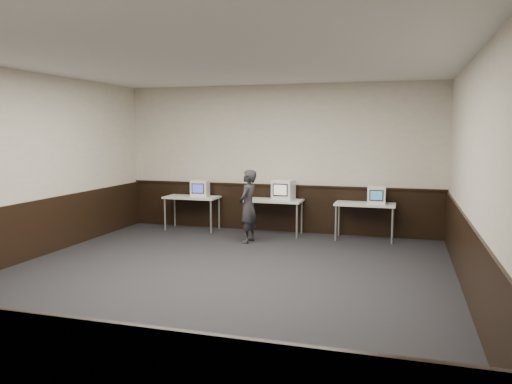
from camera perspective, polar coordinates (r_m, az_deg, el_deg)
floor at (r=7.42m, az=-5.05°, el=-10.23°), size 8.00×8.00×0.00m
ceiling at (r=7.17m, az=-5.33°, el=15.04°), size 8.00×8.00×0.00m
back_wall at (r=10.92m, az=2.63°, el=3.82°), size 7.00×0.00×7.00m
left_wall at (r=9.02m, az=-26.34°, el=2.48°), size 0.00×8.00×8.00m
right_wall at (r=6.67m, az=24.00°, el=1.30°), size 0.00×8.00×8.00m
wainscot_back at (r=11.02m, az=2.57°, el=-1.91°), size 6.98×0.04×1.00m
wainscot_left at (r=9.14m, az=-25.88°, el=-4.41°), size 0.04×7.98×1.00m
wainscot_right at (r=6.85m, az=23.38°, el=-7.89°), size 0.04×7.98×1.00m
wainscot_rail at (r=10.93m, az=2.56°, el=0.77°), size 6.98×0.06×0.04m
desk_left at (r=11.25m, az=-7.33°, el=-0.86°), size 1.20×0.60×0.75m
desk_center at (r=10.63m, az=2.08°, el=-1.26°), size 1.20×0.60×0.75m
desk_right at (r=10.32m, az=12.35°, el=-1.65°), size 1.20×0.60×0.75m
emac_left at (r=11.17m, az=-6.41°, el=0.42°), size 0.42×0.44×0.37m
emac_center at (r=10.58m, az=3.15°, el=0.26°), size 0.46×0.48×0.43m
emac_right at (r=10.24m, az=13.63°, el=-0.36°), size 0.36×0.39×0.35m
person at (r=9.85m, az=-0.93°, el=-1.64°), size 0.39×0.55×1.45m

